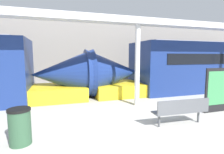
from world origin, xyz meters
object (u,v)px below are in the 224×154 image
Objects in this scene: train_left at (206,67)px; bench_near at (182,110)px; trash_bin at (20,126)px; poster_board at (216,90)px; support_column_near at (137,66)px.

bench_near is at bearing -140.52° from train_left.
trash_bin is at bearing 179.38° from bench_near.
bench_near is 2.43m from poster_board.
support_column_near reaches higher than train_left.
trash_bin is at bearing -151.57° from support_column_near.
poster_board reaches higher than trash_bin.
trash_bin is 0.26× the size of support_column_near.
poster_board is (2.28, 0.76, 0.37)m from bench_near.
poster_board reaches higher than bench_near.
bench_near is 2.02× the size of trash_bin.
support_column_near is (-0.33, 2.62, 1.28)m from bench_near.
trash_bin is 5.20m from support_column_near.
train_left is 7.90m from bench_near.
support_column_near is at bearing 144.65° from poster_board.
train_left is 8.74× the size of bench_near.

